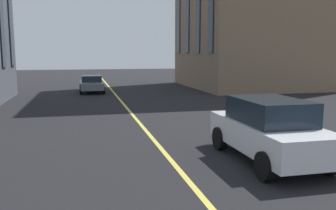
{
  "coord_description": "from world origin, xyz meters",
  "views": [
    {
      "loc": [
        6.0,
        2.55,
        3.21
      ],
      "look_at": [
        14.85,
        0.42,
        1.9
      ],
      "focal_mm": 38.55,
      "sensor_mm": 36.0,
      "label": 1
    }
  ],
  "objects": [
    {
      "name": "car_grey_parked_b",
      "position": [
        36.48,
        1.74,
        0.7
      ],
      "size": [
        4.4,
        1.95,
        1.37
      ],
      "color": "slate",
      "rests_on": "ground_plane"
    },
    {
      "name": "lane_centre_line",
      "position": [
        20.0,
        0.0,
        0.0
      ],
      "size": [
        80.0,
        0.16,
        0.01
      ],
      "color": "#D8C64C",
      "rests_on": "ground_plane"
    },
    {
      "name": "car_white_trailing",
      "position": [
        15.52,
        -2.83,
        0.97
      ],
      "size": [
        4.7,
        2.14,
        1.88
      ],
      "color": "silver",
      "rests_on": "ground_plane"
    }
  ]
}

